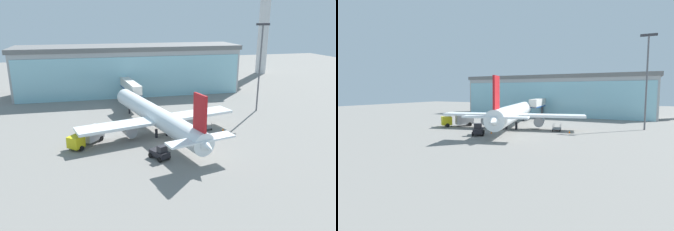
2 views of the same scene
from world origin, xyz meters
TOP-DOWN VIEW (x-y plane):
  - ground at (0.00, 0.00)m, footprint 240.00×240.00m
  - terminal_building at (-0.00, 41.20)m, footprint 63.01×16.20m
  - jet_bridge at (-1.71, 28.16)m, footprint 3.81×15.04m
  - control_tower at (54.28, 62.61)m, footprint 7.21×7.21m
  - apron_light_mast at (26.37, 14.75)m, footprint 3.20×0.40m
  - airplane at (0.14, 5.14)m, footprint 30.82×37.23m
  - catering_truck at (-12.77, 2.72)m, footprint 6.51×6.90m
  - baggage_cart at (9.97, 5.24)m, footprint 2.02×3.02m
  - pushback_tug at (-1.90, -6.31)m, footprint 3.29×3.68m
  - safety_cone_nose at (-0.64, -3.53)m, footprint 0.36×0.36m
  - safety_cone_wingtip at (12.97, 3.43)m, footprint 0.36×0.36m

SIDE VIEW (x-z plane):
  - ground at x=0.00m, z-range 0.00..0.00m
  - safety_cone_nose at x=-0.64m, z-range 0.00..0.55m
  - safety_cone_wingtip at x=12.97m, z-range 0.00..0.55m
  - baggage_cart at x=9.97m, z-range -0.25..1.25m
  - pushback_tug at x=-1.90m, z-range -0.18..2.12m
  - catering_truck at x=-12.77m, z-range 0.14..2.79m
  - airplane at x=0.14m, z-range -2.03..8.71m
  - jet_bridge at x=-1.71m, z-range 1.59..7.51m
  - terminal_building at x=0.00m, z-range 0.00..13.54m
  - apron_light_mast at x=26.37m, z-range 1.77..21.74m
  - control_tower at x=54.28m, z-range 3.47..43.19m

